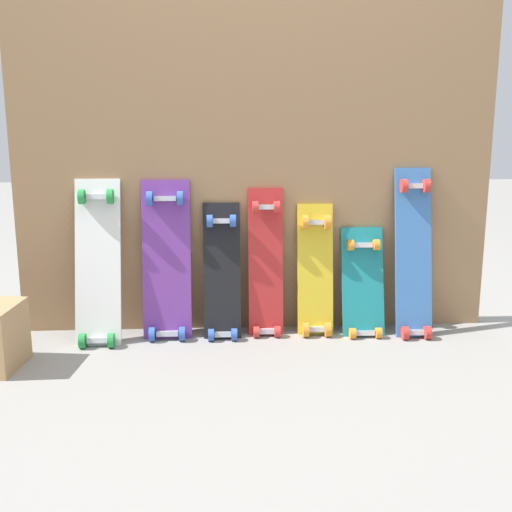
{
  "coord_description": "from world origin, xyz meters",
  "views": [
    {
      "loc": [
        -0.17,
        -3.26,
        1.16
      ],
      "look_at": [
        0.0,
        -0.07,
        0.4
      ],
      "focal_mm": 48.11,
      "sensor_mm": 36.0,
      "label": 1
    }
  ],
  "objects_px": {
    "skateboard_teal": "(363,289)",
    "skateboard_blue": "(414,259)",
    "skateboard_white": "(98,269)",
    "skateboard_yellow": "(315,276)",
    "skateboard_black": "(222,278)",
    "skateboard_purple": "(167,266)",
    "skateboard_red": "(266,269)"
  },
  "relations": [
    {
      "from": "skateboard_teal",
      "to": "skateboard_blue",
      "type": "relative_size",
      "value": 0.67
    },
    {
      "from": "skateboard_teal",
      "to": "skateboard_red",
      "type": "bearing_deg",
      "value": 176.78
    },
    {
      "from": "skateboard_white",
      "to": "skateboard_purple",
      "type": "height_order",
      "value": "skateboard_white"
    },
    {
      "from": "skateboard_yellow",
      "to": "skateboard_teal",
      "type": "bearing_deg",
      "value": -4.88
    },
    {
      "from": "skateboard_red",
      "to": "skateboard_teal",
      "type": "bearing_deg",
      "value": -3.22
    },
    {
      "from": "skateboard_red",
      "to": "skateboard_yellow",
      "type": "xyz_separation_m",
      "value": [
        0.24,
        -0.01,
        -0.04
      ]
    },
    {
      "from": "skateboard_black",
      "to": "skateboard_red",
      "type": "distance_m",
      "value": 0.22
    },
    {
      "from": "skateboard_yellow",
      "to": "skateboard_blue",
      "type": "distance_m",
      "value": 0.48
    },
    {
      "from": "skateboard_white",
      "to": "skateboard_blue",
      "type": "xyz_separation_m",
      "value": [
        1.52,
        0.02,
        0.02
      ]
    },
    {
      "from": "skateboard_black",
      "to": "skateboard_blue",
      "type": "bearing_deg",
      "value": -0.87
    },
    {
      "from": "skateboard_red",
      "to": "skateboard_blue",
      "type": "height_order",
      "value": "skateboard_blue"
    },
    {
      "from": "skateboard_purple",
      "to": "skateboard_blue",
      "type": "xyz_separation_m",
      "value": [
        1.2,
        -0.02,
        0.02
      ]
    },
    {
      "from": "skateboard_white",
      "to": "skateboard_red",
      "type": "bearing_deg",
      "value": 3.95
    },
    {
      "from": "skateboard_purple",
      "to": "skateboard_yellow",
      "type": "bearing_deg",
      "value": 0.6
    },
    {
      "from": "skateboard_yellow",
      "to": "skateboard_blue",
      "type": "bearing_deg",
      "value": -3.59
    },
    {
      "from": "skateboard_white",
      "to": "skateboard_yellow",
      "type": "relative_size",
      "value": 1.19
    },
    {
      "from": "skateboard_black",
      "to": "skateboard_red",
      "type": "relative_size",
      "value": 0.91
    },
    {
      "from": "skateboard_white",
      "to": "skateboard_black",
      "type": "height_order",
      "value": "skateboard_white"
    },
    {
      "from": "skateboard_teal",
      "to": "skateboard_blue",
      "type": "height_order",
      "value": "skateboard_blue"
    },
    {
      "from": "skateboard_white",
      "to": "skateboard_teal",
      "type": "bearing_deg",
      "value": 1.28
    },
    {
      "from": "skateboard_yellow",
      "to": "skateboard_white",
      "type": "bearing_deg",
      "value": -177.35
    },
    {
      "from": "skateboard_red",
      "to": "skateboard_yellow",
      "type": "distance_m",
      "value": 0.25
    },
    {
      "from": "skateboard_blue",
      "to": "skateboard_teal",
      "type": "bearing_deg",
      "value": 177.66
    },
    {
      "from": "skateboard_white",
      "to": "skateboard_purple",
      "type": "relative_size",
      "value": 1.01
    },
    {
      "from": "skateboard_purple",
      "to": "skateboard_black",
      "type": "height_order",
      "value": "skateboard_purple"
    },
    {
      "from": "skateboard_red",
      "to": "skateboard_purple",
      "type": "bearing_deg",
      "value": -178.26
    },
    {
      "from": "skateboard_red",
      "to": "skateboard_yellow",
      "type": "bearing_deg",
      "value": -1.63
    },
    {
      "from": "skateboard_red",
      "to": "skateboard_black",
      "type": "bearing_deg",
      "value": -173.98
    },
    {
      "from": "skateboard_purple",
      "to": "skateboard_black",
      "type": "bearing_deg",
      "value": -1.73
    },
    {
      "from": "skateboard_black",
      "to": "skateboard_yellow",
      "type": "height_order",
      "value": "skateboard_black"
    },
    {
      "from": "skateboard_purple",
      "to": "skateboard_yellow",
      "type": "height_order",
      "value": "skateboard_purple"
    },
    {
      "from": "skateboard_white",
      "to": "skateboard_red",
      "type": "relative_size",
      "value": 1.06
    }
  ]
}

